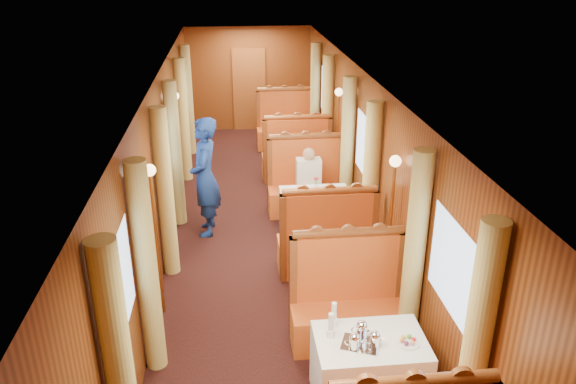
{
  "coord_description": "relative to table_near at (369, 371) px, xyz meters",
  "views": [
    {
      "loc": [
        -0.48,
        -7.7,
        4.11
      ],
      "look_at": [
        0.27,
        -0.6,
        1.05
      ],
      "focal_mm": 35.0,
      "sensor_mm": 36.0,
      "label": 1
    }
  ],
  "objects": [
    {
      "name": "window_right_near",
      "position": [
        0.74,
        0.0,
        1.07
      ],
      "size": [
        0.01,
        1.2,
        0.9
      ],
      "primitive_type": null,
      "rotation": [
        1.57,
        0.0,
        -1.57
      ],
      "color": "#93ADD1",
      "rests_on": "wall_right"
    },
    {
      "name": "curtain_left_far_b",
      "position": [
        -2.13,
        7.78,
        0.8
      ],
      "size": [
        0.22,
        0.22,
        2.35
      ],
      "primitive_type": "cylinder",
      "color": "#CFC16A",
      "rests_on": "floor"
    },
    {
      "name": "tea_tray",
      "position": [
        -0.12,
        -0.06,
        0.38
      ],
      "size": [
        0.41,
        0.37,
        0.01
      ],
      "primitive_type": "cube",
      "rotation": [
        0.0,
        0.0,
        -0.38
      ],
      "color": "silver",
      "rests_on": "table_near"
    },
    {
      "name": "curtain_right_near_a",
      "position": [
        0.63,
        -0.78,
        0.8
      ],
      "size": [
        0.22,
        0.22,
        2.35
      ],
      "primitive_type": "cylinder",
      "color": "#CFC16A",
      "rests_on": "floor"
    },
    {
      "name": "ceiling",
      "position": [
        -0.75,
        3.5,
        2.12
      ],
      "size": [
        3.0,
        12.0,
        0.01
      ],
      "primitive_type": null,
      "rotation": [
        3.14,
        0.0,
        0.0
      ],
      "color": "silver",
      "rests_on": "wall_left"
    },
    {
      "name": "curtain_left_mid_a",
      "position": [
        -2.13,
        2.72,
        0.8
      ],
      "size": [
        0.22,
        0.22,
        2.35
      ],
      "primitive_type": "cylinder",
      "color": "#CFC16A",
      "rests_on": "floor"
    },
    {
      "name": "teapot_left",
      "position": [
        -0.19,
        -0.12,
        0.44
      ],
      "size": [
        0.18,
        0.15,
        0.13
      ],
      "primitive_type": null,
      "rotation": [
        0.0,
        0.0,
        -0.15
      ],
      "color": "silver",
      "rests_on": "tea_tray"
    },
    {
      "name": "window_right_far",
      "position": [
        0.74,
        7.0,
        1.07
      ],
      "size": [
        0.01,
        1.2,
        0.9
      ],
      "primitive_type": null,
      "rotation": [
        1.57,
        0.0,
        -1.57
      ],
      "color": "#93ADD1",
      "rests_on": "wall_right"
    },
    {
      "name": "banquette_mid_aft",
      "position": [
        0.0,
        4.51,
        0.05
      ],
      "size": [
        1.3,
        0.55,
        1.34
      ],
      "color": "#B52E14",
      "rests_on": "floor"
    },
    {
      "name": "fruit_plate",
      "position": [
        0.33,
        -0.08,
        0.39
      ],
      "size": [
        0.23,
        0.23,
        0.05
      ],
      "rotation": [
        0.0,
        0.0,
        -0.29
      ],
      "color": "white",
      "rests_on": "table_near"
    },
    {
      "name": "floor",
      "position": [
        -0.75,
        3.5,
        -0.38
      ],
      "size": [
        3.0,
        12.0,
        0.01
      ],
      "primitive_type": null,
      "color": "black",
      "rests_on": "ground"
    },
    {
      "name": "curtain_right_mid_b",
      "position": [
        0.63,
        4.28,
        0.8
      ],
      "size": [
        0.22,
        0.22,
        2.35
      ],
      "primitive_type": "cylinder",
      "color": "#CFC16A",
      "rests_on": "floor"
    },
    {
      "name": "steward",
      "position": [
        -1.66,
        3.87,
        0.56
      ],
      "size": [
        0.46,
        0.69,
        1.87
      ],
      "primitive_type": "imported",
      "rotation": [
        0.0,
        0.0,
        -1.59
      ],
      "color": "navy",
      "rests_on": "floor"
    },
    {
      "name": "curtain_left_mid_b",
      "position": [
        -2.13,
        4.28,
        0.8
      ],
      "size": [
        0.22,
        0.22,
        2.35
      ],
      "primitive_type": "cylinder",
      "color": "#CFC16A",
      "rests_on": "floor"
    },
    {
      "name": "banquette_near_aft",
      "position": [
        0.0,
        1.01,
        0.05
      ],
      "size": [
        1.3,
        0.55,
        1.34
      ],
      "color": "#B52E14",
      "rests_on": "floor"
    },
    {
      "name": "window_left_far",
      "position": [
        -2.24,
        7.0,
        1.07
      ],
      "size": [
        0.01,
        1.2,
        0.9
      ],
      "primitive_type": null,
      "rotation": [
        1.57,
        0.0,
        1.57
      ],
      "color": "#93ADD1",
      "rests_on": "wall_left"
    },
    {
      "name": "banquette_far_fwd",
      "position": [
        0.0,
        5.99,
        0.05
      ],
      "size": [
        1.3,
        0.55,
        1.34
      ],
      "color": "#B52E14",
      "rests_on": "floor"
    },
    {
      "name": "teapot_back",
      "position": [
        -0.09,
        0.03,
        0.45
      ],
      "size": [
        0.2,
        0.16,
        0.15
      ],
      "primitive_type": null,
      "rotation": [
        0.0,
        0.0,
        -0.18
      ],
      "color": "silver",
      "rests_on": "tea_tray"
    },
    {
      "name": "sconce_right_aft",
      "position": [
        0.65,
        5.25,
        1.01
      ],
      "size": [
        0.14,
        0.14,
        1.95
      ],
      "color": "#BF8C3F",
      "rests_on": "floor"
    },
    {
      "name": "wall_far",
      "position": [
        -0.75,
        9.5,
        0.88
      ],
      "size": [
        3.0,
        0.01,
        2.5
      ],
      "primitive_type": null,
      "rotation": [
        1.57,
        0.0,
        0.0
      ],
      "color": "brown",
      "rests_on": "floor"
    },
    {
      "name": "doorway_far",
      "position": [
        -0.75,
        9.47,
        0.62
      ],
      "size": [
        0.8,
        0.04,
        2.0
      ],
      "primitive_type": "cube",
      "color": "brown",
      "rests_on": "floor"
    },
    {
      "name": "banquette_mid_fwd",
      "position": [
        0.0,
        2.49,
        0.05
      ],
      "size": [
        1.3,
        0.55,
        1.34
      ],
      "color": "#B52E14",
      "rests_on": "floor"
    },
    {
      "name": "curtain_left_near_b",
      "position": [
        -2.13,
        0.78,
        0.8
      ],
      "size": [
        0.22,
        0.22,
        2.35
      ],
      "primitive_type": "cylinder",
      "color": "#CFC16A",
      "rests_on": "floor"
    },
    {
      "name": "curtain_right_far_a",
      "position": [
        0.63,
        6.22,
        0.8
      ],
      "size": [
        0.22,
        0.22,
        2.35
      ],
      "primitive_type": "cylinder",
      "color": "#CFC16A",
      "rests_on": "floor"
    },
    {
      "name": "cup_outboard",
      "position": [
        -0.31,
        0.25,
        0.48
      ],
      "size": [
        0.08,
        0.08,
        0.26
      ],
      "rotation": [
        0.0,
        0.0,
        -0.07
      ],
      "color": "white",
      "rests_on": "table_near"
    },
    {
      "name": "curtain_right_far_b",
      "position": [
        0.63,
        7.78,
        0.8
      ],
      "size": [
        0.22,
        0.22,
        2.35
      ],
      "primitive_type": "cylinder",
      "color": "#CFC16A",
      "rests_on": "floor"
    },
    {
      "name": "rose_vase_mid",
      "position": [
        0.01,
        3.53,
        0.55
      ],
      "size": [
        0.06,
        0.06,
        0.36
      ],
      "rotation": [
        0.0,
        0.0,
        -0.39
      ],
      "color": "silver",
      "rests_on": "table_mid"
    },
    {
      "name": "curtain_left_near_a",
      "position": [
        -2.13,
        -0.78,
        0.8
      ],
      "size": [
        0.22,
        0.22,
        2.35
      ],
      "primitive_type": "cylinder",
      "color": "#CFC16A",
      "rests_on": "floor"
    },
    {
      "name": "cup_inboard",
      "position": [
        -0.37,
        0.08,
        0.48
      ],
      "size": [
        0.08,
        0.08,
        0.26
      ],
      "rotation": [
        0.0,
        0.0,
        0.37
      ],
      "color": "white",
      "rests_on": "table_near"
    },
    {
      "name": "passenger",
      "position": [
        -0.0,
        4.24,
        0.37
      ],
      "size": [
        0.4,
        0.44,
        0.76
      ],
      "color": "beige",
      "rests_on": "banquette_mid_aft"
    },
    {
      "name": "curtain_right_mid_a",
      "position": [
        0.63,
        2.72,
        0.8
      ],
      "size": [
        0.22,
        0.22,
        2.35
      ],
      "primitive_type": "cylinder",
      "color": "#CFC16A",
      "rests_on": "floor"
    },
    {
      "name": "sconce_left_fore",
      "position": [
        -2.15,
        1.75,
        1.01
      ],
      "size": [
        0.14,
        0.14,
        1.95
      ],
      "color": "#BF8C3F",
      "rests_on": "floor"
    },
    {
      "name": "table_mid",
      "position": [
        0.0,
        3.5,
        0.0
      ],
      "size": [
        1.05,
        0.72,
        0.75
      ],
      "primitive_type": "cube",
      "color": "white",
      "rests_on": "floor"
    },
    {
      "name": "window_left_mid",
      "position": [
        -2.24,
        3.5,
        1.07
      ],
      "size": [
        0.01,
        1.2,
        0.9
      ],
      "primitive_type": null,
      "rotation": [
        1.57,
        0.0,
        1.57
      ],
      "color": "#93ADD1",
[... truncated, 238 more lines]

